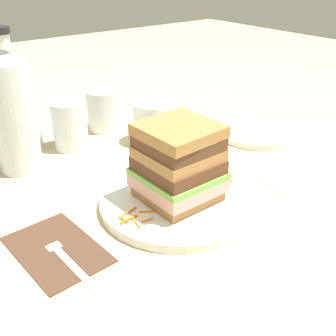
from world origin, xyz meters
TOP-DOWN VIEW (x-y plane):
  - ground_plane at (0.00, 0.00)m, footprint 3.00×3.00m
  - main_plate at (0.00, -0.03)m, footprint 0.25×0.25m
  - sandwich at (0.00, -0.03)m, footprint 0.12×0.12m
  - carrot_shred_0 at (-0.08, -0.02)m, footprint 0.02×0.01m
  - carrot_shred_1 at (-0.11, -0.03)m, footprint 0.01×0.02m
  - carrot_shred_2 at (-0.06, -0.03)m, footprint 0.03×0.02m
  - carrot_shred_3 at (-0.10, -0.03)m, footprint 0.03×0.01m
  - carrot_shred_4 at (-0.08, -0.05)m, footprint 0.02×0.01m
  - carrot_shred_5 at (-0.09, -0.05)m, footprint 0.01×0.03m
  - carrot_shred_6 at (-0.10, -0.02)m, footprint 0.02×0.01m
  - carrot_shred_7 at (0.11, -0.02)m, footprint 0.02×0.02m
  - carrot_shred_8 at (0.10, -0.04)m, footprint 0.02×0.02m
  - carrot_shred_9 at (0.08, -0.01)m, footprint 0.02×0.03m
  - carrot_shred_10 at (0.10, -0.05)m, footprint 0.02×0.00m
  - carrot_shred_11 at (0.09, -0.02)m, footprint 0.01×0.03m
  - carrot_shred_12 at (0.10, -0.01)m, footprint 0.02×0.02m
  - napkin_dark at (-0.21, -0.01)m, footprint 0.11×0.16m
  - fork at (-0.20, -0.04)m, footprint 0.02×0.17m
  - knife at (0.17, -0.03)m, footprint 0.03×0.20m
  - juice_glass at (0.12, 0.21)m, footprint 0.08×0.08m
  - water_bottle at (-0.15, 0.26)m, footprint 0.08×0.08m
  - empty_tumbler_0 at (-0.11, 0.34)m, footprint 0.08×0.08m
  - empty_tumbler_1 at (0.07, 0.33)m, footprint 0.07×0.07m
  - empty_tumbler_2 at (-0.03, 0.29)m, footprint 0.07×0.07m
  - side_plate at (0.33, 0.09)m, footprint 0.18×0.18m

SIDE VIEW (x-z plane):
  - ground_plane at x=0.00m, z-range 0.00..0.00m
  - napkin_dark at x=-0.21m, z-range 0.00..0.00m
  - knife at x=0.17m, z-range 0.00..0.00m
  - fork at x=-0.20m, z-range 0.00..0.01m
  - side_plate at x=0.33m, z-range 0.00..0.01m
  - main_plate at x=0.00m, z-range 0.00..0.02m
  - carrot_shred_2 at x=-0.06m, z-range 0.02..0.02m
  - carrot_shred_6 at x=-0.10m, z-range 0.02..0.02m
  - carrot_shred_5 at x=-0.09m, z-range 0.02..0.02m
  - carrot_shred_4 at x=-0.08m, z-range 0.02..0.02m
  - carrot_shred_11 at x=0.09m, z-range 0.02..0.02m
  - carrot_shred_8 at x=0.10m, z-range 0.02..0.02m
  - carrot_shred_10 at x=0.10m, z-range 0.02..0.02m
  - carrot_shred_7 at x=0.11m, z-range 0.02..0.02m
  - carrot_shred_12 at x=0.10m, z-range 0.02..0.02m
  - carrot_shred_0 at x=-0.08m, z-range 0.02..0.02m
  - carrot_shred_1 at x=-0.11m, z-range 0.02..0.02m
  - carrot_shred_3 at x=-0.10m, z-range 0.02..0.02m
  - carrot_shred_9 at x=0.08m, z-range 0.02..0.02m
  - juice_glass at x=0.12m, z-range 0.00..0.08m
  - empty_tumbler_1 at x=0.07m, z-range 0.00..0.09m
  - empty_tumbler_0 at x=-0.11m, z-range 0.00..0.09m
  - empty_tumbler_2 at x=-0.03m, z-range 0.00..0.10m
  - sandwich at x=0.00m, z-range 0.01..0.14m
  - water_bottle at x=-0.15m, z-range -0.01..0.25m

